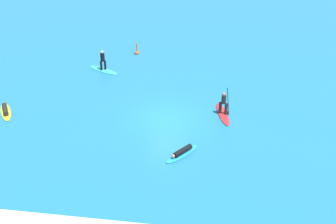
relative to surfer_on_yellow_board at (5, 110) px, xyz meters
name	(u,v)px	position (x,y,z in m)	size (l,w,h in m)	color
ground_plane	(168,119)	(10.96, 0.64, -0.15)	(120.00, 120.00, 0.00)	#1E6B93
surfer_on_yellow_board	(5,110)	(0.00, 0.00, 0.00)	(1.87, 2.54, 0.41)	yellow
surfer_on_red_board	(223,109)	(14.52, 1.62, 0.25)	(1.28, 3.03, 2.08)	red
surfer_on_blue_board	(182,152)	(12.29, -3.17, -0.01)	(2.03, 2.35, 0.39)	#1E8CD1
surfer_on_teal_board	(103,65)	(4.78, 7.35, 0.32)	(2.87, 1.92, 1.73)	#33C6CC
marker_buoy	(137,52)	(6.78, 11.11, 0.01)	(0.39, 0.39, 1.11)	#E55119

